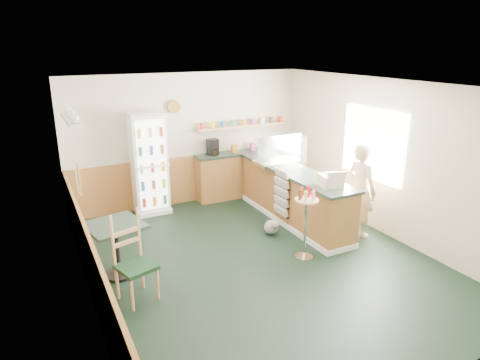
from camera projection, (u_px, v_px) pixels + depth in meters
ground at (258, 260)px, 6.71m from camera, size 6.00×6.00×0.00m
room_envelope at (225, 157)px, 6.77m from camera, size 5.04×6.02×2.72m
service_counter at (293, 198)px, 8.06m from camera, size 0.68×3.01×1.01m
back_counter at (244, 171)px, 9.44m from camera, size 2.24×0.42×1.69m
drinks_fridge at (149, 164)px, 8.34m from camera, size 0.66×0.54×2.01m
display_case at (280, 150)px, 8.27m from camera, size 0.95×0.50×0.54m
cash_register at (330, 181)px, 6.98m from camera, size 0.41×0.43×0.20m
shopkeeper at (361, 190)px, 7.38m from camera, size 0.44×0.58×1.66m
condiment_stand at (306, 214)px, 6.58m from camera, size 0.37×0.37×1.15m
newspaper_rack at (281, 193)px, 7.73m from camera, size 0.09×0.44×0.88m
cafe_table at (116, 240)px, 6.09m from camera, size 0.89×0.89×0.82m
cafe_chair at (134, 254)px, 5.59m from camera, size 0.55×0.55×1.19m
dog_doorstop at (272, 227)px, 7.58m from camera, size 0.25×0.33×0.30m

